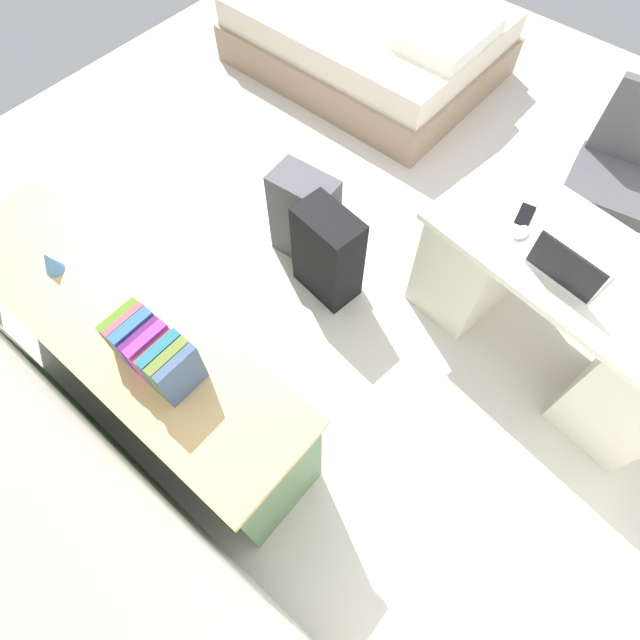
{
  "coord_description": "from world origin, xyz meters",
  "views": [
    {
      "loc": [
        -1.13,
        1.93,
        2.55
      ],
      "look_at": [
        -0.41,
        1.09,
        0.6
      ],
      "focal_mm": 28.62,
      "sensor_mm": 36.0,
      "label": 1
    }
  ],
  "objects_px": {
    "office_chair": "(611,184)",
    "figurine_small": "(50,262)",
    "suitcase_spare_grey": "(304,217)",
    "cell_phone_by_mouse": "(525,215)",
    "bed": "(369,37)",
    "computer_mouse": "(521,232)",
    "desk": "(558,309)",
    "suitcase_black": "(328,254)",
    "laptop": "(568,268)",
    "credenza": "(146,365)"
  },
  "relations": [
    {
      "from": "suitcase_spare_grey",
      "to": "suitcase_black",
      "type": "bearing_deg",
      "value": 150.85
    },
    {
      "from": "credenza",
      "to": "suitcase_black",
      "type": "bearing_deg",
      "value": -99.74
    },
    {
      "from": "desk",
      "to": "suitcase_black",
      "type": "bearing_deg",
      "value": 20.96
    },
    {
      "from": "laptop",
      "to": "bed",
      "type": "bearing_deg",
      "value": -34.63
    },
    {
      "from": "suitcase_spare_grey",
      "to": "computer_mouse",
      "type": "bearing_deg",
      "value": -170.68
    },
    {
      "from": "office_chair",
      "to": "cell_phone_by_mouse",
      "type": "xyz_separation_m",
      "value": [
        0.21,
        0.84,
        0.31
      ]
    },
    {
      "from": "desk",
      "to": "bed",
      "type": "relative_size",
      "value": 0.8
    },
    {
      "from": "desk",
      "to": "bed",
      "type": "height_order",
      "value": "desk"
    },
    {
      "from": "credenza",
      "to": "laptop",
      "type": "height_order",
      "value": "laptop"
    },
    {
      "from": "figurine_small",
      "to": "bed",
      "type": "bearing_deg",
      "value": -79.84
    },
    {
      "from": "laptop",
      "to": "office_chair",
      "type": "bearing_deg",
      "value": -85.21
    },
    {
      "from": "office_chair",
      "to": "bed",
      "type": "distance_m",
      "value": 2.13
    },
    {
      "from": "desk",
      "to": "office_chair",
      "type": "distance_m",
      "value": 0.94
    },
    {
      "from": "suitcase_black",
      "to": "cell_phone_by_mouse",
      "type": "height_order",
      "value": "cell_phone_by_mouse"
    },
    {
      "from": "figurine_small",
      "to": "laptop",
      "type": "bearing_deg",
      "value": -139.09
    },
    {
      "from": "bed",
      "to": "laptop",
      "type": "distance_m",
      "value": 2.67
    },
    {
      "from": "office_chair",
      "to": "suitcase_spare_grey",
      "type": "distance_m",
      "value": 1.75
    },
    {
      "from": "bed",
      "to": "figurine_small",
      "type": "xyz_separation_m",
      "value": [
        -0.52,
        2.9,
        0.61
      ]
    },
    {
      "from": "desk",
      "to": "computer_mouse",
      "type": "bearing_deg",
      "value": 5.3
    },
    {
      "from": "bed",
      "to": "figurine_small",
      "type": "height_order",
      "value": "figurine_small"
    },
    {
      "from": "office_chair",
      "to": "cell_phone_by_mouse",
      "type": "bearing_deg",
      "value": 76.25
    },
    {
      "from": "suitcase_spare_grey",
      "to": "figurine_small",
      "type": "height_order",
      "value": "figurine_small"
    },
    {
      "from": "laptop",
      "to": "computer_mouse",
      "type": "xyz_separation_m",
      "value": [
        0.25,
        -0.08,
        -0.03
      ]
    },
    {
      "from": "figurine_small",
      "to": "suitcase_black",
      "type": "bearing_deg",
      "value": -118.13
    },
    {
      "from": "suitcase_spare_grey",
      "to": "computer_mouse",
      "type": "relative_size",
      "value": 5.87
    },
    {
      "from": "bed",
      "to": "computer_mouse",
      "type": "xyz_separation_m",
      "value": [
        -1.9,
        1.41,
        0.5
      ]
    },
    {
      "from": "computer_mouse",
      "to": "cell_phone_by_mouse",
      "type": "xyz_separation_m",
      "value": [
        0.04,
        -0.11,
        -0.01
      ]
    },
    {
      "from": "credenza",
      "to": "figurine_small",
      "type": "bearing_deg",
      "value": 0.22
    },
    {
      "from": "credenza",
      "to": "suitcase_black",
      "type": "height_order",
      "value": "credenza"
    },
    {
      "from": "bed",
      "to": "suitcase_spare_grey",
      "type": "bearing_deg",
      "value": 116.1
    },
    {
      "from": "figurine_small",
      "to": "desk",
      "type": "bearing_deg",
      "value": -138.32
    },
    {
      "from": "office_chair",
      "to": "computer_mouse",
      "type": "xyz_separation_m",
      "value": [
        0.17,
        0.95,
        0.32
      ]
    },
    {
      "from": "bed",
      "to": "suitcase_spare_grey",
      "type": "relative_size",
      "value": 3.25
    },
    {
      "from": "bed",
      "to": "cell_phone_by_mouse",
      "type": "xyz_separation_m",
      "value": [
        -1.86,
        1.3,
        0.49
      ]
    },
    {
      "from": "suitcase_black",
      "to": "computer_mouse",
      "type": "bearing_deg",
      "value": -145.82
    },
    {
      "from": "credenza",
      "to": "figurine_small",
      "type": "relative_size",
      "value": 16.36
    },
    {
      "from": "computer_mouse",
      "to": "figurine_small",
      "type": "height_order",
      "value": "figurine_small"
    },
    {
      "from": "office_chair",
      "to": "bed",
      "type": "bearing_deg",
      "value": -12.53
    },
    {
      "from": "laptop",
      "to": "figurine_small",
      "type": "height_order",
      "value": "laptop"
    },
    {
      "from": "suitcase_spare_grey",
      "to": "laptop",
      "type": "bearing_deg",
      "value": -176.54
    },
    {
      "from": "desk",
      "to": "credenza",
      "type": "relative_size",
      "value": 0.84
    },
    {
      "from": "figurine_small",
      "to": "computer_mouse",
      "type": "bearing_deg",
      "value": -132.81
    },
    {
      "from": "bed",
      "to": "cell_phone_by_mouse",
      "type": "relative_size",
      "value": 14.03
    },
    {
      "from": "bed",
      "to": "cell_phone_by_mouse",
      "type": "bearing_deg",
      "value": 145.16
    },
    {
      "from": "office_chair",
      "to": "figurine_small",
      "type": "distance_m",
      "value": 2.93
    },
    {
      "from": "computer_mouse",
      "to": "laptop",
      "type": "bearing_deg",
      "value": 170.98
    },
    {
      "from": "suitcase_spare_grey",
      "to": "office_chair",
      "type": "bearing_deg",
      "value": -140.45
    },
    {
      "from": "bed",
      "to": "figurine_small",
      "type": "relative_size",
      "value": 17.34
    },
    {
      "from": "figurine_small",
      "to": "suitcase_spare_grey",
      "type": "bearing_deg",
      "value": -104.21
    },
    {
      "from": "bed",
      "to": "cell_phone_by_mouse",
      "type": "height_order",
      "value": "cell_phone_by_mouse"
    }
  ]
}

